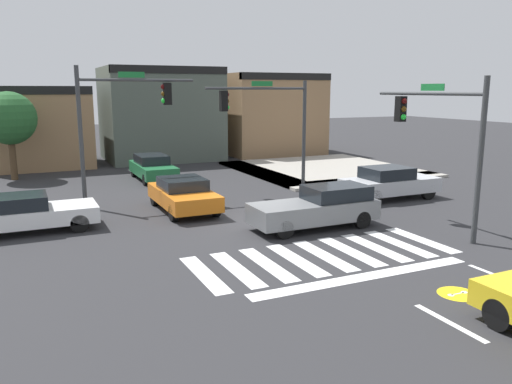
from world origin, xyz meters
name	(u,v)px	position (x,y,z in m)	size (l,w,h in m)	color
ground_plane	(260,221)	(0.00, 0.00, 0.00)	(120.00, 120.00, 0.00)	#2B2B2D
crosswalk_near	(324,255)	(0.00, -4.50, 0.00)	(8.13, 3.10, 0.01)	silver
bike_detector_marking	(458,294)	(1.37, -8.41, 0.00)	(0.98, 0.98, 0.01)	yellow
curb_corner_northeast	(319,170)	(8.49, 9.42, 0.07)	(10.00, 10.60, 0.15)	#9E998E
storefront_row	(173,117)	(2.06, 19.02, 3.02)	(23.41, 6.44, 6.45)	#93704C
traffic_signal_southeast	(440,128)	(5.07, -3.69, 3.64)	(0.32, 5.14, 5.34)	#383A3D
traffic_signal_northeast	(269,114)	(2.98, 5.34, 3.76)	(5.31, 0.32, 5.36)	#383A3D
traffic_signal_northwest	(121,112)	(-4.11, 5.14, 4.00)	(4.97, 0.32, 5.89)	#383A3D
car_silver	(389,183)	(7.07, 1.17, 0.76)	(4.48, 1.89, 1.48)	#B7BABF
car_white	(27,213)	(-8.06, 2.10, 0.69)	(4.40, 1.86, 1.33)	white
car_gray	(319,207)	(1.54, -1.69, 0.75)	(4.65, 1.74, 1.49)	slate
car_orange	(183,194)	(-2.14, 2.89, 0.70)	(1.94, 4.36, 1.36)	orange
car_green	(153,167)	(-1.51, 10.75, 0.70)	(1.77, 4.43, 1.37)	#1E6638
roadside_tree	(9,119)	(-8.50, 14.00, 3.37)	(2.89, 2.89, 4.84)	#4C3823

